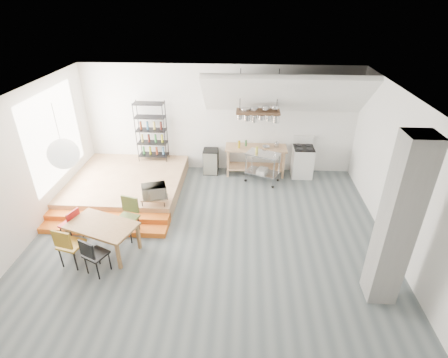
# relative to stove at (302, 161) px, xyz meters

# --- Properties ---
(floor) EXTENTS (8.00, 8.00, 0.00)m
(floor) POSITION_rel_stove_xyz_m (-2.50, -3.16, -0.48)
(floor) COLOR #505A5D
(floor) RESTS_ON ground
(wall_back) EXTENTS (8.00, 0.04, 3.20)m
(wall_back) POSITION_rel_stove_xyz_m (-2.50, 0.34, 1.12)
(wall_back) COLOR silver
(wall_back) RESTS_ON ground
(wall_left) EXTENTS (0.04, 7.00, 3.20)m
(wall_left) POSITION_rel_stove_xyz_m (-6.50, -3.16, 1.12)
(wall_left) COLOR silver
(wall_left) RESTS_ON ground
(wall_right) EXTENTS (0.04, 7.00, 3.20)m
(wall_right) POSITION_rel_stove_xyz_m (1.50, -3.16, 1.12)
(wall_right) COLOR silver
(wall_right) RESTS_ON ground
(ceiling) EXTENTS (8.00, 7.00, 0.02)m
(ceiling) POSITION_rel_stove_xyz_m (-2.50, -3.16, 2.72)
(ceiling) COLOR white
(ceiling) RESTS_ON wall_back
(slope_ceiling) EXTENTS (4.40, 1.44, 1.32)m
(slope_ceiling) POSITION_rel_stove_xyz_m (-0.70, -0.26, 2.07)
(slope_ceiling) COLOR white
(slope_ceiling) RESTS_ON wall_back
(window_pane) EXTENTS (0.02, 2.50, 2.20)m
(window_pane) POSITION_rel_stove_xyz_m (-6.48, -1.66, 1.32)
(window_pane) COLOR white
(window_pane) RESTS_ON wall_left
(platform) EXTENTS (3.00, 3.00, 0.40)m
(platform) POSITION_rel_stove_xyz_m (-5.00, -1.16, -0.28)
(platform) COLOR #A17450
(platform) RESTS_ON ground
(step_lower) EXTENTS (3.00, 0.35, 0.13)m
(step_lower) POSITION_rel_stove_xyz_m (-5.00, -3.11, -0.41)
(step_lower) COLOR #D45F19
(step_lower) RESTS_ON ground
(step_upper) EXTENTS (3.00, 0.35, 0.27)m
(step_upper) POSITION_rel_stove_xyz_m (-5.00, -2.76, -0.35)
(step_upper) COLOR #D45F19
(step_upper) RESTS_ON ground
(concrete_column) EXTENTS (0.50, 0.50, 3.20)m
(concrete_column) POSITION_rel_stove_xyz_m (0.80, -4.66, 1.12)
(concrete_column) COLOR gray
(concrete_column) RESTS_ON ground
(kitchen_counter) EXTENTS (1.80, 0.60, 0.91)m
(kitchen_counter) POSITION_rel_stove_xyz_m (-1.40, -0.01, 0.15)
(kitchen_counter) COLOR #A17450
(kitchen_counter) RESTS_ON ground
(stove) EXTENTS (0.60, 0.60, 1.18)m
(stove) POSITION_rel_stove_xyz_m (0.00, 0.00, 0.00)
(stove) COLOR white
(stove) RESTS_ON ground
(pot_rack) EXTENTS (1.20, 0.50, 1.43)m
(pot_rack) POSITION_rel_stove_xyz_m (-1.37, -0.23, 1.50)
(pot_rack) COLOR #3B2217
(pot_rack) RESTS_ON ceiling
(wire_shelving) EXTENTS (0.88, 0.38, 1.80)m
(wire_shelving) POSITION_rel_stove_xyz_m (-4.50, 0.04, 0.85)
(wire_shelving) COLOR black
(wire_shelving) RESTS_ON platform
(microwave_shelf) EXTENTS (0.60, 0.40, 0.16)m
(microwave_shelf) POSITION_rel_stove_xyz_m (-3.90, -2.41, 0.07)
(microwave_shelf) COLOR #A17450
(microwave_shelf) RESTS_ON platform
(paper_lantern) EXTENTS (0.60, 0.60, 0.60)m
(paper_lantern) POSITION_rel_stove_xyz_m (-5.27, -3.54, 1.72)
(paper_lantern) COLOR white
(paper_lantern) RESTS_ON ceiling
(dining_table) EXTENTS (1.61, 1.24, 0.68)m
(dining_table) POSITION_rel_stove_xyz_m (-4.70, -3.74, 0.12)
(dining_table) COLOR brown
(dining_table) RESTS_ON ground
(chair_mustard) EXTENTS (0.52, 0.52, 0.94)m
(chair_mustard) POSITION_rel_stove_xyz_m (-5.21, -4.25, 0.08)
(chair_mustard) COLOR #A7791C
(chair_mustard) RESTS_ON ground
(chair_black) EXTENTS (0.53, 0.53, 0.86)m
(chair_black) POSITION_rel_stove_xyz_m (-4.64, -4.45, 0.03)
(chair_black) COLOR black
(chair_black) RESTS_ON ground
(chair_olive) EXTENTS (0.54, 0.54, 0.96)m
(chair_olive) POSITION_rel_stove_xyz_m (-4.32, -3.18, 0.09)
(chair_olive) COLOR #586731
(chair_olive) RESTS_ON ground
(chair_red) EXTENTS (0.48, 0.48, 0.81)m
(chair_red) POSITION_rel_stove_xyz_m (-5.52, -3.45, 0.00)
(chair_red) COLOR red
(chair_red) RESTS_ON ground
(rolling_cart) EXTENTS (1.04, 0.83, 0.91)m
(rolling_cart) POSITION_rel_stove_xyz_m (-1.21, -0.46, 0.11)
(rolling_cart) COLOR silver
(rolling_cart) RESTS_ON ground
(mini_fridge) EXTENTS (0.44, 0.44, 0.76)m
(mini_fridge) POSITION_rel_stove_xyz_m (-2.75, 0.04, -0.10)
(mini_fridge) COLOR black
(mini_fridge) RESTS_ON ground
(microwave) EXTENTS (0.67, 0.56, 0.32)m
(microwave) POSITION_rel_stove_xyz_m (-3.90, -2.41, 0.24)
(microwave) COLOR beige
(microwave) RESTS_ON microwave_shelf
(bowl) EXTENTS (0.25, 0.25, 0.05)m
(bowl) POSITION_rel_stove_xyz_m (-1.11, -0.06, 0.46)
(bowl) COLOR silver
(bowl) RESTS_ON kitchen_counter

